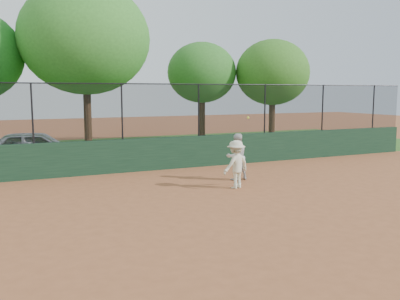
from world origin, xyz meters
name	(u,v)px	position (x,y,z in m)	size (l,w,h in m)	color
ground	(208,211)	(0.00, 0.00, 0.00)	(80.00, 80.00, 0.00)	#A05933
back_wall	(136,155)	(0.00, 6.00, 0.60)	(26.00, 0.20, 1.20)	#1A3923
grass_strip	(101,151)	(0.00, 12.00, 0.00)	(36.00, 12.00, 0.01)	#28531A
parked_car	(37,149)	(-3.22, 8.42, 0.72)	(1.69, 4.21, 1.43)	#B1B7BC
player_second	(237,157)	(2.55, 3.10, 0.77)	(0.75, 0.58, 1.54)	silver
player_main	(236,164)	(1.90, 1.99, 0.73)	(1.06, 0.79, 2.17)	beige
fence_assembly	(135,110)	(-0.03, 6.00, 2.24)	(26.00, 0.06, 2.00)	black
tree_2	(85,38)	(-0.62, 11.76, 5.33)	(6.01, 5.47, 7.94)	#442A18
tree_3	(202,73)	(5.89, 12.96, 3.92)	(3.85, 3.50, 5.60)	#402A15
tree_4	(273,73)	(9.60, 11.55, 3.94)	(4.22, 3.83, 5.78)	#472C19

